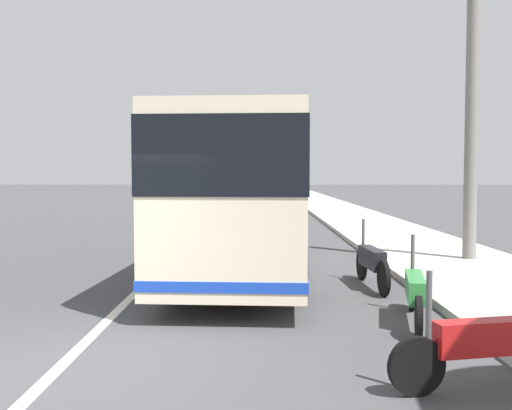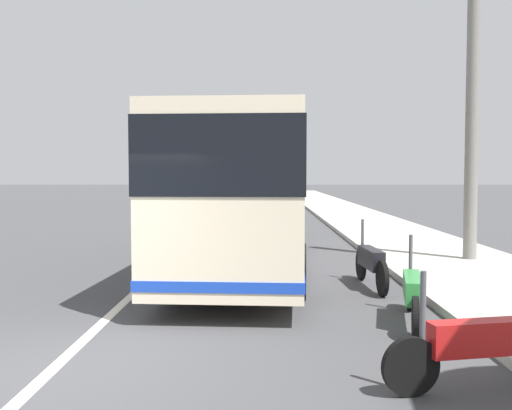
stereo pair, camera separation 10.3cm
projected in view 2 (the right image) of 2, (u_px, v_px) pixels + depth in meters
The scene contains 10 objects.
ground_plane at pixel (50, 372), 6.51m from camera, with size 220.00×220.00×0.00m, color #424244.
sidewalk_curb at pixel (425, 250), 16.42m from camera, with size 110.00×3.60×0.14m, color #B2ADA3.
lane_divider_line at pixel (178, 252), 16.50m from camera, with size 110.00×0.16×0.01m, color silver.
coach_bus at pixel (249, 185), 13.73m from camera, with size 11.35×3.15×3.29m.
motorcycle_mid_row at pixel (484, 345), 5.92m from camera, with size 0.54×2.19×1.25m.
motorcycle_angled at pixel (412, 292), 8.60m from camera, with size 2.25×0.54×1.24m.
motorcycle_by_tree at pixel (371, 262), 11.32m from camera, with size 2.29×0.32×1.27m.
car_far_distant at pixel (200, 191), 47.62m from camera, with size 4.35×1.96×1.60m.
car_oncoming at pixel (260, 192), 49.05m from camera, with size 4.23×2.01×1.48m.
utility_pole at pixel (472, 114), 14.02m from camera, with size 0.32×0.32×7.25m, color slate.
Camera 2 is at (-6.38, -2.36, 2.21)m, focal length 41.04 mm.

